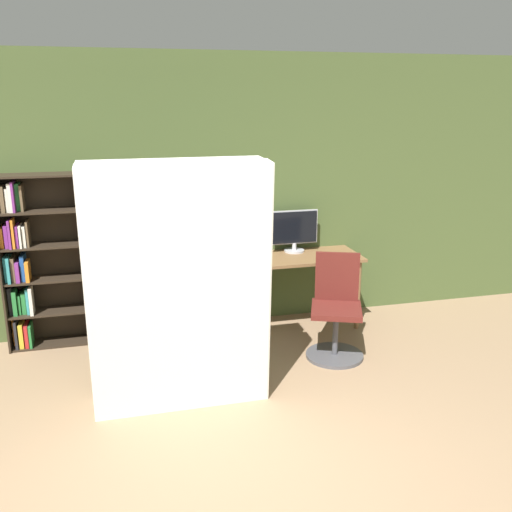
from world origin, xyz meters
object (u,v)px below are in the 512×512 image
Objects in this scene: office_chair at (336,316)px; mattress_near at (181,292)px; bookshelf at (34,263)px; monitor at (294,230)px; mattress_far at (177,284)px.

mattress_near is (-1.46, -0.59, 0.56)m from office_chair.
bookshelf is (-2.62, 0.92, 0.43)m from office_chair.
monitor is 1.88m from mattress_far.
office_chair is 1.67m from mattress_near.
mattress_near is at bearing -131.84° from monitor.
mattress_far is (-1.46, -0.38, 0.55)m from office_chair.
office_chair is (0.10, -0.92, -0.59)m from monitor.
bookshelf is 1.76m from mattress_far.
mattress_near is at bearing -52.44° from bookshelf.
mattress_far is (1.17, -1.31, 0.12)m from bookshelf.
mattress_far is (-1.35, -1.30, -0.04)m from monitor.
mattress_near is (-1.35, -1.51, -0.04)m from monitor.
bookshelf is at bearing 179.88° from monitor.
office_chair is 0.57× the size of bookshelf.
mattress_far is at bearing -165.29° from office_chair.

